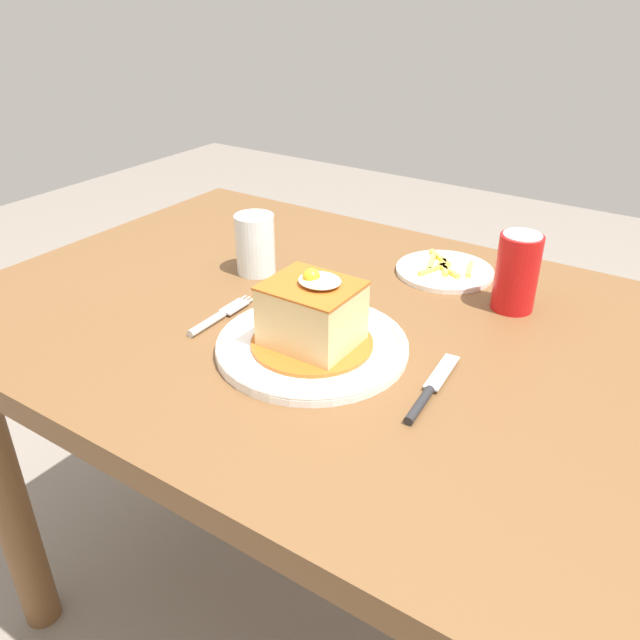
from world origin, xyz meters
TOP-DOWN VIEW (x-y plane):
  - ground_plane at (0.00, 0.00)m, footprint 6.00×6.00m
  - dining_table at (0.00, 0.00)m, footprint 1.15×0.80m
  - main_plate at (0.04, -0.10)m, footprint 0.27×0.27m
  - sandwich_meal at (0.04, -0.10)m, footprint 0.17×0.17m
  - fork at (-0.13, -0.11)m, footprint 0.02×0.14m
  - knife at (0.23, -0.12)m, footprint 0.03×0.17m
  - soda_can at (0.23, 0.18)m, footprint 0.07×0.07m
  - drinking_glass at (-0.19, 0.07)m, footprint 0.07×0.07m
  - side_plate_fries at (0.09, 0.25)m, footprint 0.17×0.17m

SIDE VIEW (x-z plane):
  - ground_plane at x=0.00m, z-range 0.00..0.00m
  - dining_table at x=0.00m, z-range 0.25..0.97m
  - side_plate_fries at x=0.09m, z-range 0.72..0.74m
  - fork at x=-0.13m, z-range 0.72..0.74m
  - knife at x=0.23m, z-range 0.72..0.74m
  - main_plate at x=0.04m, z-range 0.72..0.74m
  - drinking_glass at x=-0.19m, z-range 0.72..0.82m
  - sandwich_meal at x=0.04m, z-range 0.72..0.84m
  - soda_can at x=0.23m, z-range 0.72..0.85m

